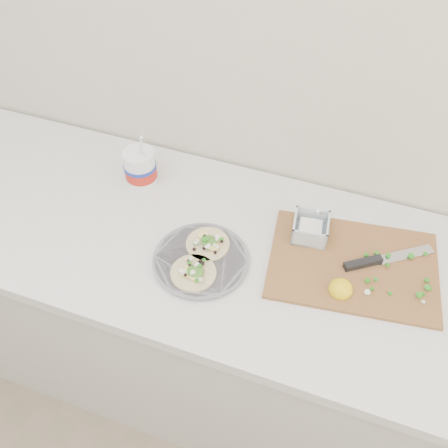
% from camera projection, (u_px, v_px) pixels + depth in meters
% --- Properties ---
extents(counter, '(2.44, 0.66, 0.90)m').
position_uv_depth(counter, '(151.00, 300.00, 1.79)').
color(counter, beige).
rests_on(counter, ground).
extents(taco_plate, '(0.26, 0.26, 0.04)m').
position_uv_depth(taco_plate, '(201.00, 258.00, 1.33)').
color(taco_plate, slate).
rests_on(taco_plate, counter).
extents(tub, '(0.10, 0.10, 0.22)m').
position_uv_depth(tub, '(140.00, 166.00, 1.51)').
color(tub, white).
rests_on(tub, counter).
extents(cutboard, '(0.48, 0.36, 0.07)m').
position_uv_depth(cutboard, '(351.00, 259.00, 1.33)').
color(cutboard, brown).
rests_on(cutboard, counter).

